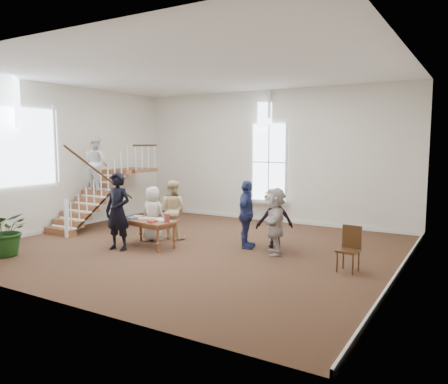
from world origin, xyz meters
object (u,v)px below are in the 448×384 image
Objects in this scene: woman_cluster_a at (246,214)px; person_yellow at (173,210)px; library_table at (149,223)px; woman_cluster_b at (275,218)px; elderly_woman at (153,214)px; police_officer at (118,211)px; woman_cluster_c at (275,221)px; side_chair at (350,246)px; floor_plant at (6,230)px.

person_yellow is at bearing 78.73° from woman_cluster_a.
woman_cluster_b reaches higher than library_table.
woman_cluster_a is (2.62, 0.58, 0.12)m from elderly_woman.
library_table is 0.92× the size of woman_cluster_a.
woman_cluster_c is (3.62, 1.63, -0.17)m from police_officer.
person_yellow is 1.08× the size of woman_cluster_b.
woman_cluster_a reaches higher than woman_cluster_b.
side_chair is (1.95, -0.48, -0.28)m from woman_cluster_c.
person_yellow is 3.23m from woman_cluster_c.
police_officer is 1.12× the size of woman_cluster_a.
elderly_woman is 0.59m from person_yellow.
person_yellow is 1.28× the size of floor_plant.
woman_cluster_c reaches higher than library_table.
police_officer is 2.03× the size of side_chair.
elderly_woman reaches higher than floor_plant.
person_yellow is at bearing 101.08° from library_table.
police_officer is at bearing -4.52° from woman_cluster_b.
floor_plant is at bearing -83.17° from woman_cluster_c.
side_chair is at bearing 22.19° from floor_plant.
elderly_woman is at bearing -109.65° from woman_cluster_c.
side_chair is at bearing 175.69° from elderly_woman.
floor_plant is (-2.29, -2.52, 0.02)m from library_table.
elderly_woman is 0.99× the size of woman_cluster_b.
woman_cluster_b is (2.87, 1.63, 0.14)m from library_table.
woman_cluster_b is at bearing 29.90° from police_officer.
elderly_woman is 1.56× the size of side_chair.
woman_cluster_a is 5.88m from floor_plant.
woman_cluster_c is at bearing 25.47° from library_table.
person_yellow is at bearing 179.93° from side_chair.
police_officer reaches higher than floor_plant.
woman_cluster_a is at bearing 35.77° from library_table.
woman_cluster_c reaches higher than elderly_woman.
floor_plant is at bearing 115.79° from woman_cluster_a.
woman_cluster_c is at bearing -177.15° from elderly_woman.
woman_cluster_c reaches higher than woman_cluster_b.
elderly_woman is 2.69m from woman_cluster_a.
woman_cluster_a is at bearing -128.33° from woman_cluster_c.
elderly_woman reaches higher than side_chair.
woman_cluster_a is at bearing 39.03° from floor_plant.
woman_cluster_a is at bearing -2.10° from woman_cluster_b.
side_chair is at bearing 7.15° from police_officer.
woman_cluster_c is (3.52, 0.38, 0.06)m from elderly_woman.
elderly_woman is at bearing 80.88° from police_officer.
library_table is 5.14m from side_chair.
woman_cluster_a reaches higher than woman_cluster_c.
police_officer is at bearing -91.58° from woman_cluster_c.
woman_cluster_c is at bearing 171.44° from person_yellow.
side_chair is (7.41, 3.02, -0.11)m from floor_plant.
police_officer is 4.04m from woman_cluster_b.
woman_cluster_a is 0.76m from woman_cluster_b.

